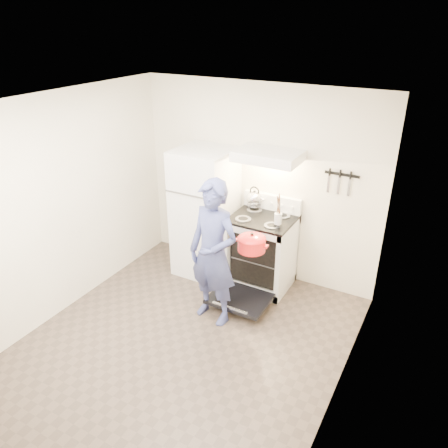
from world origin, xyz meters
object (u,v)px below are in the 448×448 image
at_px(refrigerator, 205,213).
at_px(dutch_oven, 252,244).
at_px(stove_body, 261,253).
at_px(tea_kettle, 254,197).
at_px(person, 213,254).

height_order(refrigerator, dutch_oven, refrigerator).
xyz_separation_m(refrigerator, stove_body, (0.81, 0.02, -0.39)).
bearing_deg(stove_body, refrigerator, -178.23).
height_order(stove_body, tea_kettle, tea_kettle).
bearing_deg(refrigerator, tea_kettle, 22.24).
relative_size(stove_body, dutch_oven, 2.44).
height_order(refrigerator, stove_body, refrigerator).
bearing_deg(person, refrigerator, 134.51).
bearing_deg(stove_body, person, -101.37).
xyz_separation_m(stove_body, tea_kettle, (-0.22, 0.22, 0.64)).
xyz_separation_m(person, dutch_oven, (0.34, 0.24, 0.09)).
bearing_deg(tea_kettle, dutch_oven, -66.14).
distance_m(stove_body, person, 0.99).
bearing_deg(person, dutch_oven, 44.10).
height_order(person, dutch_oven, person).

